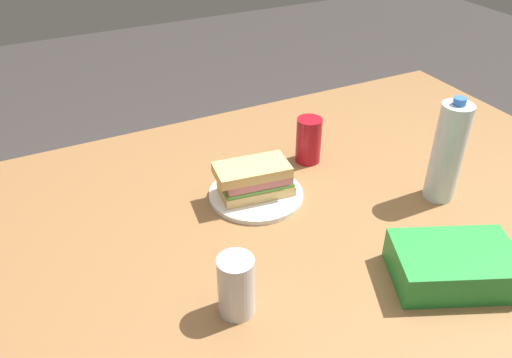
{
  "coord_description": "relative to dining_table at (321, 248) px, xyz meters",
  "views": [
    {
      "loc": [
        0.54,
        0.74,
        1.47
      ],
      "look_at": [
        0.09,
        -0.15,
        0.8
      ],
      "focal_mm": 36.17,
      "sensor_mm": 36.0,
      "label": 1
    }
  ],
  "objects": [
    {
      "name": "sandwich",
      "position": [
        0.09,
        -0.15,
        0.13
      ],
      "size": [
        0.19,
        0.12,
        0.08
      ],
      "color": "#DBB26B",
      "rests_on": "paper_plate"
    },
    {
      "name": "paper_plate",
      "position": [
        0.09,
        -0.15,
        0.08
      ],
      "size": [
        0.23,
        0.23,
        0.01
      ],
      "primitive_type": "cylinder",
      "color": "white",
      "rests_on": "dining_table"
    },
    {
      "name": "water_bottle_tall",
      "position": [
        -0.3,
        0.04,
        0.2
      ],
      "size": [
        0.07,
        0.07,
        0.26
      ],
      "color": "silver",
      "rests_on": "dining_table"
    },
    {
      "name": "dining_table",
      "position": [
        0.0,
        0.0,
        0.0
      ],
      "size": [
        1.61,
        1.2,
        0.75
      ],
      "color": "olive",
      "rests_on": "ground_plane"
    },
    {
      "name": "soda_can_red",
      "position": [
        -0.11,
        -0.24,
        0.14
      ],
      "size": [
        0.07,
        0.07,
        0.12
      ],
      "primitive_type": "cylinder",
      "color": "maroon",
      "rests_on": "dining_table"
    },
    {
      "name": "chip_bag",
      "position": [
        -0.13,
        0.26,
        0.11
      ],
      "size": [
        0.27,
        0.23,
        0.07
      ],
      "primitive_type": "cube",
      "rotation": [
        0.0,
        0.0,
        5.87
      ],
      "color": "#268C38",
      "rests_on": "dining_table"
    },
    {
      "name": "soda_can_silver",
      "position": [
        0.28,
        0.15,
        0.14
      ],
      "size": [
        0.07,
        0.07,
        0.12
      ],
      "primitive_type": "cylinder",
      "color": "silver",
      "rests_on": "dining_table"
    }
  ]
}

